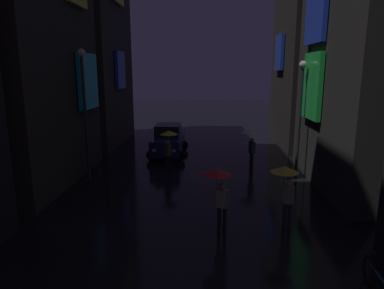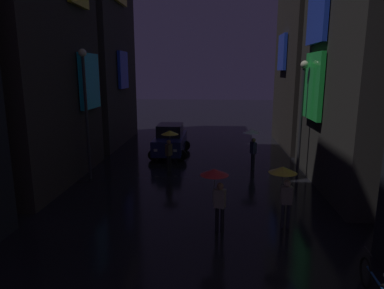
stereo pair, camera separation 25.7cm
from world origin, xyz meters
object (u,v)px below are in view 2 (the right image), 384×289
Objects in this scene: pedestrian_foreground_left_clear at (252,138)px; car_distant at (170,140)px; pedestrian_near_crossing_yellow at (284,180)px; bicycle_parked_at_storefront at (375,285)px; streetlamp_left_far at (86,101)px; pedestrian_midstreet_centre_yellow at (170,139)px; pedestrian_foreground_right_red at (216,183)px; streetlamp_right_far at (302,106)px.

pedestrian_foreground_left_clear reaches higher than car_distant.
pedestrian_foreground_left_clear is at bearing 92.35° from pedestrian_near_crossing_yellow.
pedestrian_foreground_left_clear and pedestrian_near_crossing_yellow have the same top height.
streetlamp_left_far reaches higher than bicycle_parked_at_storefront.
pedestrian_midstreet_centre_yellow reaches higher than car_distant.
pedestrian_foreground_right_red is 0.51× the size of car_distant.
pedestrian_midstreet_centre_yellow is at bearing 109.30° from pedestrian_foreground_right_red.
pedestrian_near_crossing_yellow is 9.71m from streetlamp_left_far.
bicycle_parked_at_storefront is at bearing -59.07° from pedestrian_midstreet_centre_yellow.
pedestrian_foreground_left_clear is 0.51× the size of car_distant.
car_distant is at bearing 149.97° from pedestrian_foreground_left_clear.
pedestrian_foreground_right_red is 1.16× the size of bicycle_parked_at_storefront.
car_distant is 0.68× the size of streetlamp_left_far.
streetlamp_left_far is at bearing 139.28° from pedestrian_foreground_right_red.
pedestrian_midstreet_centre_yellow is at bearing 173.66° from streetlamp_right_far.
pedestrian_foreground_right_red is 10.57m from car_distant.
pedestrian_foreground_left_clear is 7.70m from pedestrian_foreground_right_red.
bicycle_parked_at_storefront is 9.73m from streetlamp_right_far.
pedestrian_foreground_left_clear reaches higher than bicycle_parked_at_storefront.
streetlamp_left_far is (-3.66, -1.58, 2.08)m from pedestrian_midstreet_centre_yellow.
streetlamp_left_far is at bearing -163.88° from pedestrian_foreground_left_clear.
pedestrian_foreground_right_red is 1.00× the size of pedestrian_near_crossing_yellow.
pedestrian_foreground_left_clear is at bearing 146.05° from streetlamp_right_far.
pedestrian_foreground_right_red is at bearing -104.14° from pedestrian_foreground_left_clear.
pedestrian_foreground_right_red is 0.38× the size of streetlamp_right_far.
streetlamp_left_far reaches higher than streetlamp_right_far.
pedestrian_foreground_left_clear is at bearing -30.03° from car_distant.
pedestrian_midstreet_centre_yellow is at bearing 120.93° from bicycle_parked_at_storefront.
car_distant is at bearing 116.91° from pedestrian_near_crossing_yellow.
bicycle_parked_at_storefront is at bearing -40.99° from streetlamp_left_far.
streetlamp_right_far is at bearing 56.73° from pedestrian_foreground_right_red.
pedestrian_near_crossing_yellow is at bearing 111.52° from bicycle_parked_at_storefront.
bicycle_parked_at_storefront is at bearing -68.48° from pedestrian_near_crossing_yellow.
car_distant is at bearing 96.97° from pedestrian_midstreet_centre_yellow.
streetlamp_left_far is (-9.60, 8.34, 3.36)m from bicycle_parked_at_storefront.
pedestrian_foreground_right_red is 2.21m from pedestrian_near_crossing_yellow.
pedestrian_foreground_left_clear is 1.00× the size of pedestrian_near_crossing_yellow.
pedestrian_foreground_left_clear is at bearing 99.06° from bicycle_parked_at_storefront.
streetlamp_left_far reaches higher than pedestrian_foreground_left_clear.
streetlamp_left_far is (-6.02, 5.18, 2.08)m from pedestrian_foreground_right_red.
pedestrian_near_crossing_yellow is 4.03m from bicycle_parked_at_storefront.
pedestrian_foreground_right_red reaches higher than car_distant.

